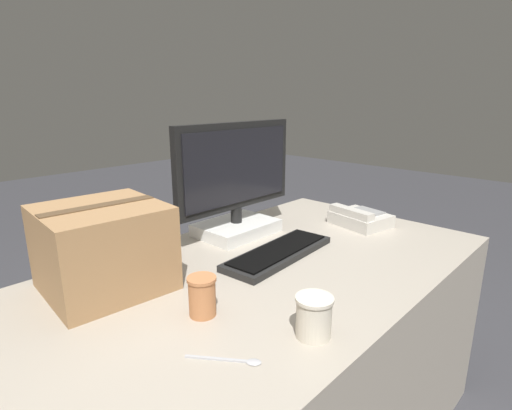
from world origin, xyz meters
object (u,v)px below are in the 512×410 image
(cardboard_box, at_px, (103,248))
(paper_cup_right, at_px, (314,317))
(paper_cup_left, at_px, (202,296))
(keyboard, at_px, (279,252))
(monitor, at_px, (236,188))
(spoon, at_px, (234,360))
(desk_phone, at_px, (360,218))

(cardboard_box, bearing_deg, paper_cup_right, -70.29)
(paper_cup_right, xyz_separation_m, cardboard_box, (-0.21, 0.57, 0.07))
(cardboard_box, bearing_deg, paper_cup_left, -73.98)
(keyboard, xyz_separation_m, cardboard_box, (-0.51, 0.21, 0.11))
(monitor, distance_m, spoon, 0.81)
(paper_cup_left, bearing_deg, desk_phone, 4.74)
(keyboard, distance_m, paper_cup_right, 0.47)
(spoon, bearing_deg, cardboard_box, 146.61)
(monitor, distance_m, keyboard, 0.33)
(paper_cup_left, bearing_deg, cardboard_box, 106.02)
(keyboard, xyz_separation_m, paper_cup_left, (-0.42, -0.11, 0.04))
(keyboard, bearing_deg, spoon, -153.40)
(desk_phone, height_order, spoon, desk_phone)
(monitor, xyz_separation_m, paper_cup_left, (-0.48, -0.38, -0.13))
(desk_phone, distance_m, cardboard_box, 1.04)
(desk_phone, relative_size, cardboard_box, 0.74)
(spoon, relative_size, cardboard_box, 0.42)
(desk_phone, xyz_separation_m, spoon, (-0.99, -0.27, -0.03))
(paper_cup_left, relative_size, cardboard_box, 0.30)
(keyboard, distance_m, spoon, 0.57)
(keyboard, distance_m, desk_phone, 0.50)
(monitor, height_order, paper_cup_right, monitor)
(monitor, xyz_separation_m, cardboard_box, (-0.57, -0.06, -0.06))
(keyboard, relative_size, spoon, 3.28)
(keyboard, height_order, desk_phone, desk_phone)
(keyboard, height_order, paper_cup_right, paper_cup_right)
(monitor, distance_m, paper_cup_left, 0.63)
(monitor, relative_size, cardboard_box, 1.67)
(monitor, xyz_separation_m, paper_cup_right, (-0.37, -0.63, -0.14))
(cardboard_box, bearing_deg, keyboard, -22.57)
(desk_phone, height_order, cardboard_box, cardboard_box)
(keyboard, xyz_separation_m, spoon, (-0.49, -0.30, -0.01))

